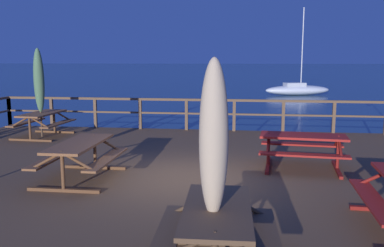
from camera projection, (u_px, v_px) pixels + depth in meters
name	position (u px, v px, depth m)	size (l,w,h in m)	color
ground_plane	(187.00, 214.00, 8.50)	(600.00, 600.00, 0.00)	navy
wooden_deck	(187.00, 196.00, 8.44)	(15.00, 11.75, 0.79)	brown
railing_waterside_far	(210.00, 109.00, 13.87)	(14.80, 0.10, 1.09)	brown
picnic_table_front_right	(42.00, 119.00, 12.78)	(1.49, 1.86, 0.78)	brown
picnic_table_back_right	(303.00, 144.00, 9.02)	(1.98, 1.56, 0.78)	maroon
picnic_table_mid_centre	(217.00, 226.00, 4.62)	(1.46, 1.72, 0.78)	brown
picnic_table_mid_left	(80.00, 152.00, 8.22)	(1.40, 1.99, 0.78)	brown
patio_umbrella_tall_mid_left	(39.00, 81.00, 12.59)	(0.32, 0.32, 2.77)	#4C3828
patio_umbrella_tall_mid_right	(214.00, 140.00, 4.39)	(0.32, 0.32, 2.45)	#4C3828
sailboat_distant	(297.00, 89.00, 36.74)	(6.23, 3.32, 7.72)	silver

